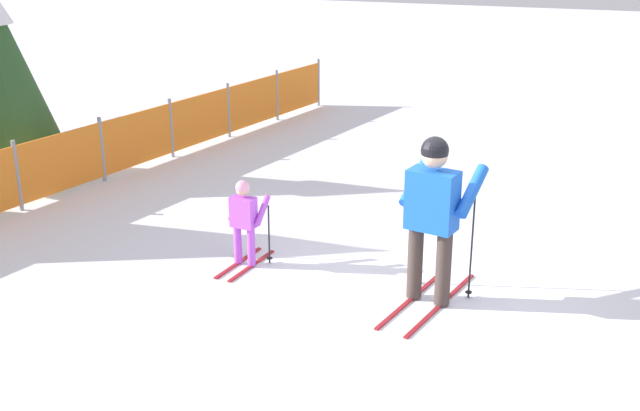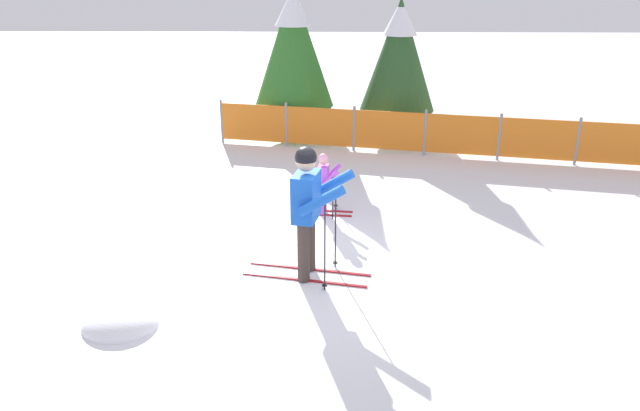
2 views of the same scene
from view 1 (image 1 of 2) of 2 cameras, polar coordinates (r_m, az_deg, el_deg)
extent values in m
plane|color=white|center=(8.72, 6.53, -6.28)|extent=(60.00, 60.00, 0.00)
cube|color=maroon|center=(8.65, 6.67, -6.47)|extent=(1.66, 0.40, 0.02)
cube|color=maroon|center=(8.53, 8.62, -6.95)|extent=(1.66, 0.40, 0.02)
cylinder|color=#3F332D|center=(8.47, 6.78, -3.98)|extent=(0.16, 0.16, 0.80)
cylinder|color=#3F332D|center=(8.35, 8.77, -4.43)|extent=(0.16, 0.16, 0.80)
cube|color=blue|center=(8.15, 8.00, 0.38)|extent=(0.38, 0.55, 0.62)
cylinder|color=blue|center=(8.48, 6.86, 1.75)|extent=(0.62, 0.25, 0.45)
cylinder|color=blue|center=(8.25, 10.77, 1.02)|extent=(0.62, 0.25, 0.45)
sphere|color=#D8AD8C|center=(8.01, 8.16, 3.57)|extent=(0.27, 0.27, 0.27)
sphere|color=black|center=(7.99, 8.17, 3.89)|extent=(0.28, 0.28, 0.28)
cylinder|color=black|center=(8.73, 6.74, -1.80)|extent=(0.02, 0.02, 1.25)
cylinder|color=black|center=(8.95, 6.60, -5.16)|extent=(0.07, 0.07, 0.01)
cylinder|color=black|center=(8.49, 10.75, -2.65)|extent=(0.02, 0.02, 1.25)
cylinder|color=black|center=(8.72, 10.52, -6.08)|extent=(0.07, 0.07, 0.01)
cube|color=maroon|center=(9.45, -5.82, -4.07)|extent=(0.97, 0.16, 0.02)
cube|color=maroon|center=(9.35, -4.87, -4.28)|extent=(0.97, 0.16, 0.02)
cylinder|color=#B24CD8|center=(9.35, -5.87, -2.73)|extent=(0.09, 0.09, 0.46)
cylinder|color=#B24CD8|center=(9.26, -4.91, -2.93)|extent=(0.09, 0.09, 0.46)
cube|color=#B24CD8|center=(9.16, -5.47, -0.47)|extent=(0.20, 0.30, 0.36)
cylinder|color=#B24CD8|center=(9.34, -6.00, -0.01)|extent=(0.31, 0.11, 0.32)
cylinder|color=#B24CD8|center=(9.16, -4.11, -0.35)|extent=(0.31, 0.11, 0.32)
sphere|color=#D8AD8C|center=(9.07, -5.53, 1.14)|extent=(0.15, 0.15, 0.15)
sphere|color=pink|center=(9.06, -5.54, 1.30)|extent=(0.16, 0.16, 0.16)
cylinder|color=black|center=(9.52, -5.97, -1.61)|extent=(0.02, 0.02, 0.72)
cylinder|color=black|center=(9.63, -5.91, -3.26)|extent=(0.07, 0.07, 0.01)
cylinder|color=black|center=(9.30, -3.65, -2.07)|extent=(0.02, 0.02, 0.72)
cylinder|color=black|center=(9.42, -3.61, -3.75)|extent=(0.07, 0.07, 0.01)
cylinder|color=gray|center=(11.67, -20.72, 1.99)|extent=(0.06, 0.06, 1.00)
cylinder|color=gray|center=(12.61, -15.24, 3.86)|extent=(0.06, 0.06, 1.00)
cylinder|color=gray|center=(13.66, -10.55, 5.44)|extent=(0.06, 0.06, 1.00)
cylinder|color=gray|center=(14.80, -6.53, 6.75)|extent=(0.06, 0.06, 1.00)
cylinder|color=gray|center=(16.01, -3.09, 7.84)|extent=(0.06, 0.06, 1.00)
cylinder|color=gray|center=(17.27, -0.12, 8.75)|extent=(0.06, 0.06, 1.00)
cube|color=orange|center=(12.13, -17.88, 2.97)|extent=(1.52, 0.35, 0.84)
cube|color=orange|center=(13.13, -12.81, 4.68)|extent=(1.52, 0.35, 0.84)
cube|color=orange|center=(14.22, -8.47, 6.12)|extent=(1.52, 0.35, 0.84)
cube|color=orange|center=(15.40, -4.75, 7.32)|extent=(1.52, 0.35, 0.84)
cube|color=orange|center=(16.63, -1.55, 8.32)|extent=(1.52, 0.35, 0.84)
cylinder|color=#4C3823|center=(13.18, -21.54, 3.11)|extent=(0.22, 0.22, 0.68)
camera|label=2|loc=(9.82, 58.80, 11.39)|focal=35.00mm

